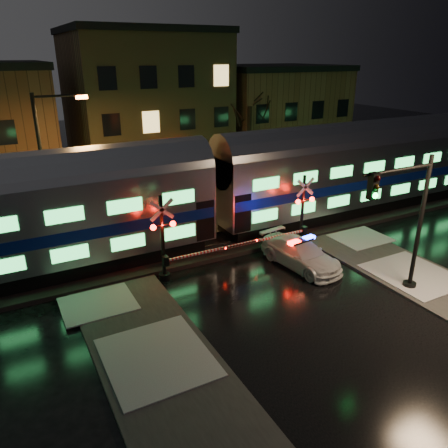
{
  "coord_description": "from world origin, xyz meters",
  "views": [
    {
      "loc": [
        -10.32,
        -15.12,
        10.03
      ],
      "look_at": [
        -0.9,
        2.5,
        2.2
      ],
      "focal_mm": 35.0,
      "sensor_mm": 36.0,
      "label": 1
    }
  ],
  "objects_px": {
    "crossing_signal_left": "(171,246)",
    "traffic_light": "(405,225)",
    "police_car": "(301,254)",
    "crossing_signal_right": "(298,220)",
    "streetlight": "(48,162)"
  },
  "relations": [
    {
      "from": "police_car",
      "to": "traffic_light",
      "type": "xyz_separation_m",
      "value": [
        2.04,
        -4.21,
        2.61
      ]
    },
    {
      "from": "crossing_signal_left",
      "to": "streetlight",
      "type": "relative_size",
      "value": 0.72
    },
    {
      "from": "police_car",
      "to": "traffic_light",
      "type": "relative_size",
      "value": 0.78
    },
    {
      "from": "crossing_signal_right",
      "to": "crossing_signal_left",
      "type": "distance_m",
      "value": 7.27
    },
    {
      "from": "streetlight",
      "to": "crossing_signal_right",
      "type": "bearing_deg",
      "value": -30.53
    },
    {
      "from": "crossing_signal_right",
      "to": "crossing_signal_left",
      "type": "bearing_deg",
      "value": 179.99
    },
    {
      "from": "police_car",
      "to": "streetlight",
      "type": "xyz_separation_m",
      "value": [
        -10.26,
        8.5,
        4.07
      ]
    },
    {
      "from": "police_car",
      "to": "streetlight",
      "type": "distance_m",
      "value": 13.93
    },
    {
      "from": "crossing_signal_right",
      "to": "streetlight",
      "type": "xyz_separation_m",
      "value": [
        -11.35,
        6.69,
        3.06
      ]
    },
    {
      "from": "police_car",
      "to": "traffic_light",
      "type": "bearing_deg",
      "value": -71.54
    },
    {
      "from": "crossing_signal_left",
      "to": "traffic_light",
      "type": "xyz_separation_m",
      "value": [
        8.22,
        -6.02,
        1.57
      ]
    },
    {
      "from": "police_car",
      "to": "crossing_signal_right",
      "type": "height_order",
      "value": "crossing_signal_right"
    },
    {
      "from": "streetlight",
      "to": "crossing_signal_left",
      "type": "bearing_deg",
      "value": -58.65
    },
    {
      "from": "crossing_signal_right",
      "to": "streetlight",
      "type": "distance_m",
      "value": 13.53
    },
    {
      "from": "police_car",
      "to": "streetlight",
      "type": "relative_size",
      "value": 0.59
    }
  ]
}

